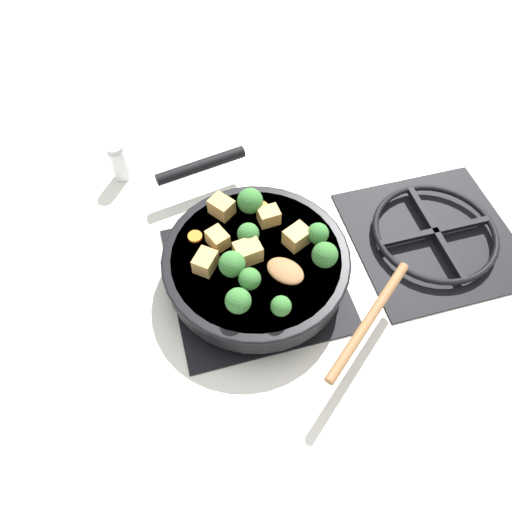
{
  "coord_description": "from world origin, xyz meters",
  "views": [
    {
      "loc": [
        0.48,
        -0.13,
        0.79
      ],
      "look_at": [
        0.0,
        0.0,
        0.07
      ],
      "focal_mm": 35.0,
      "sensor_mm": 36.0,
      "label": 1
    }
  ],
  "objects": [
    {
      "name": "tofu_cube_back_piece",
      "position": [
        -0.04,
        -0.06,
        0.09
      ],
      "size": [
        0.05,
        0.04,
        0.03
      ],
      "primitive_type": "cube",
      "rotation": [
        0.0,
        0.0,
        3.53
      ],
      "color": "tan",
      "rests_on": "skillet_pan"
    },
    {
      "name": "broccoli_floret_center_top",
      "position": [
        -0.0,
        0.11,
        0.1
      ],
      "size": [
        0.04,
        0.04,
        0.05
      ],
      "color": "#709956",
      "rests_on": "skillet_pan"
    },
    {
      "name": "skillet_pan",
      "position": [
        -0.0,
        -0.0,
        0.05
      ],
      "size": [
        0.45,
        0.33,
        0.05
      ],
      "color": "black",
      "rests_on": "front_burner_grate"
    },
    {
      "name": "tofu_cube_east_chunk",
      "position": [
        0.0,
        -0.01,
        0.09
      ],
      "size": [
        0.04,
        0.05,
        0.04
      ],
      "primitive_type": "cube",
      "rotation": [
        0.0,
        0.0,
        4.85
      ],
      "color": "tan",
      "rests_on": "skillet_pan"
    },
    {
      "name": "broccoli_floret_small_inner",
      "position": [
        0.05,
        0.11,
        0.1
      ],
      "size": [
        0.04,
        0.04,
        0.05
      ],
      "color": "#709956",
      "rests_on": "skillet_pan"
    },
    {
      "name": "broccoli_floret_east_rim",
      "position": [
        0.02,
        -0.05,
        0.1
      ],
      "size": [
        0.05,
        0.05,
        0.05
      ],
      "color": "#709956",
      "rests_on": "skillet_pan"
    },
    {
      "name": "front_burner_grate",
      "position": [
        0.0,
        0.0,
        0.01
      ],
      "size": [
        0.31,
        0.31,
        0.03
      ],
      "color": "black",
      "rests_on": "ground_plane"
    },
    {
      "name": "ground_plane",
      "position": [
        0.0,
        0.0,
        0.0
      ],
      "size": [
        2.4,
        2.4,
        0.0
      ],
      "primitive_type": "plane",
      "color": "silver"
    },
    {
      "name": "tofu_cube_front_piece",
      "position": [
        -0.01,
        0.08,
        0.09
      ],
      "size": [
        0.05,
        0.05,
        0.03
      ],
      "primitive_type": "cube",
      "rotation": [
        0.0,
        0.0,
        2.01
      ],
      "color": "tan",
      "rests_on": "skillet_pan"
    },
    {
      "name": "broccoli_floret_near_spoon",
      "position": [
        0.09,
        -0.05,
        0.1
      ],
      "size": [
        0.04,
        0.04,
        0.05
      ],
      "color": "#709956",
      "rests_on": "skillet_pan"
    },
    {
      "name": "broccoli_floret_south_cluster",
      "position": [
        -0.03,
        -0.01,
        0.1
      ],
      "size": [
        0.04,
        0.04,
        0.05
      ],
      "color": "#709956",
      "rests_on": "skillet_pan"
    },
    {
      "name": "broccoli_floret_west_rim",
      "position": [
        0.12,
        0.01,
        0.1
      ],
      "size": [
        0.03,
        0.03,
        0.04
      ],
      "color": "#709956",
      "rests_on": "skillet_pan"
    },
    {
      "name": "carrot_slice_near_center",
      "position": [
        -0.1,
        0.04,
        0.08
      ],
      "size": [
        0.02,
        0.02,
        0.01
      ],
      "primitive_type": "cylinder",
      "color": "orange",
      "rests_on": "skillet_pan"
    },
    {
      "name": "carrot_slice_orange_thin",
      "position": [
        -0.07,
        -0.09,
        0.08
      ],
      "size": [
        0.03,
        0.03,
        0.01
      ],
      "primitive_type": "cylinder",
      "color": "orange",
      "rests_on": "skillet_pan"
    },
    {
      "name": "wooden_spoon",
      "position": [
        0.12,
        0.1,
        0.08
      ],
      "size": [
        0.25,
        0.24,
        0.02
      ],
      "color": "olive",
      "rests_on": "skillet_pan"
    },
    {
      "name": "broccoli_floret_north_edge",
      "position": [
        0.06,
        -0.03,
        0.1
      ],
      "size": [
        0.04,
        0.04,
        0.04
      ],
      "color": "#709956",
      "rests_on": "skillet_pan"
    },
    {
      "name": "salt_shaker",
      "position": [
        -0.33,
        -0.21,
        0.04
      ],
      "size": [
        0.04,
        0.04,
        0.09
      ],
      "color": "white",
      "rests_on": "ground_plane"
    },
    {
      "name": "tofu_cube_near_handle",
      "position": [
        -0.07,
        0.04,
        0.09
      ],
      "size": [
        0.03,
        0.04,
        0.03
      ],
      "primitive_type": "cube",
      "rotation": [
        0.0,
        0.0,
        1.65
      ],
      "color": "tan",
      "rests_on": "skillet_pan"
    },
    {
      "name": "broccoli_floret_mid_floret",
      "position": [
        -0.1,
        0.02,
        0.1
      ],
      "size": [
        0.05,
        0.05,
        0.05
      ],
      "color": "#709956",
      "rests_on": "skillet_pan"
    },
    {
      "name": "tofu_cube_center_large",
      "position": [
        -0.0,
        -0.09,
        0.09
      ],
      "size": [
        0.05,
        0.05,
        0.03
      ],
      "primitive_type": "cube",
      "rotation": [
        0.0,
        0.0,
        5.6
      ],
      "color": "tan",
      "rests_on": "skillet_pan"
    },
    {
      "name": "rear_burner_grate",
      "position": [
        0.0,
        0.36,
        0.01
      ],
      "size": [
        0.31,
        0.31,
        0.03
      ],
      "color": "black",
      "rests_on": "ground_plane"
    },
    {
      "name": "tofu_cube_west_chunk",
      "position": [
        -0.11,
        -0.04,
        0.09
      ],
      "size": [
        0.05,
        0.05,
        0.03
      ],
      "primitive_type": "cube",
      "rotation": [
        0.0,
        0.0,
        3.78
      ],
      "color": "tan",
      "rests_on": "skillet_pan"
    }
  ]
}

